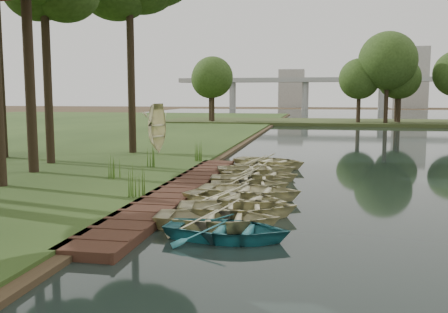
% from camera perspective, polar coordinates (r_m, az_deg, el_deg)
% --- Properties ---
extents(ground, '(300.00, 300.00, 0.00)m').
position_cam_1_polar(ground, '(18.67, -0.44, -4.60)').
color(ground, '#3D2F1D').
extents(boardwalk, '(1.60, 16.00, 0.30)m').
position_cam_1_polar(boardwalk, '(19.01, -5.19, -3.96)').
color(boardwalk, '#382015').
rests_on(boardwalk, ground).
extents(peninsula, '(50.00, 14.00, 0.45)m').
position_cam_1_polar(peninsula, '(68.19, 14.44, 3.79)').
color(peninsula, '#34401C').
rests_on(peninsula, ground).
extents(far_trees, '(45.60, 5.60, 8.80)m').
position_cam_1_polar(far_trees, '(68.01, 11.76, 9.08)').
color(far_trees, black).
rests_on(far_trees, peninsula).
extents(bridge, '(95.90, 4.00, 8.60)m').
position_cam_1_polar(bridge, '(138.27, 14.45, 8.13)').
color(bridge, '#A5A5A0').
rests_on(bridge, ground).
extents(building_a, '(10.00, 8.00, 18.00)m').
position_cam_1_polar(building_a, '(160.24, 20.39, 8.41)').
color(building_a, '#A5A5A0').
rests_on(building_a, ground).
extents(building_b, '(8.00, 8.00, 12.00)m').
position_cam_1_polar(building_b, '(163.19, 7.73, 7.69)').
color(building_b, '#A5A5A0').
rests_on(building_b, ground).
extents(rowboat_0, '(3.47, 2.62, 0.68)m').
position_cam_1_polar(rowboat_0, '(12.97, 0.40, -8.02)').
color(rowboat_0, teal).
rests_on(rowboat_0, water).
extents(rowboat_1, '(3.68, 2.74, 0.73)m').
position_cam_1_polar(rowboat_1, '(14.04, -0.73, -6.75)').
color(rowboat_1, beige).
rests_on(rowboat_1, water).
extents(rowboat_2, '(4.01, 3.14, 0.76)m').
position_cam_1_polar(rowboat_2, '(15.29, 1.59, -5.56)').
color(rowboat_2, beige).
rests_on(rowboat_2, water).
extents(rowboat_3, '(4.43, 3.83, 0.77)m').
position_cam_1_polar(rowboat_3, '(16.59, 1.35, -4.54)').
color(rowboat_3, beige).
rests_on(rowboat_3, water).
extents(rowboat_4, '(3.93, 2.96, 0.77)m').
position_cam_1_polar(rowboat_4, '(17.92, 2.97, -3.69)').
color(rowboat_4, beige).
rests_on(rowboat_4, water).
extents(rowboat_5, '(3.39, 2.65, 0.64)m').
position_cam_1_polar(rowboat_5, '(19.54, 3.00, -2.99)').
color(rowboat_5, beige).
rests_on(rowboat_5, water).
extents(rowboat_6, '(3.59, 2.75, 0.69)m').
position_cam_1_polar(rowboat_6, '(20.73, 3.09, -2.33)').
color(rowboat_6, beige).
rests_on(rowboat_6, water).
extents(rowboat_7, '(3.66, 2.84, 0.70)m').
position_cam_1_polar(rowboat_7, '(21.92, 4.14, -1.83)').
color(rowboat_7, beige).
rests_on(rowboat_7, water).
extents(rowboat_8, '(4.17, 3.39, 0.76)m').
position_cam_1_polar(rowboat_8, '(23.18, 3.77, -1.27)').
color(rowboat_8, beige).
rests_on(rowboat_8, water).
extents(rowboat_9, '(3.78, 3.30, 0.65)m').
position_cam_1_polar(rowboat_9, '(24.83, 4.82, -0.85)').
color(rowboat_9, beige).
rests_on(rowboat_9, water).
extents(rowboat_10, '(4.51, 3.86, 0.79)m').
position_cam_1_polar(rowboat_10, '(25.87, 5.25, -0.39)').
color(rowboat_10, beige).
rests_on(rowboat_10, water).
extents(stored_rowboat, '(3.56, 3.08, 0.62)m').
position_cam_1_polar(stored_rowboat, '(30.09, -7.56, 0.93)').
color(stored_rowboat, beige).
rests_on(stored_rowboat, bank).
extents(reeds_0, '(0.60, 0.60, 1.06)m').
position_cam_1_polar(reeds_0, '(17.45, -10.05, -2.74)').
color(reeds_0, '#3F661E').
rests_on(reeds_0, bank).
extents(reeds_1, '(0.60, 0.60, 0.92)m').
position_cam_1_polar(reeds_1, '(21.39, -12.50, -1.21)').
color(reeds_1, '#3F661E').
rests_on(reeds_1, bank).
extents(reeds_2, '(0.60, 0.60, 1.10)m').
position_cam_1_polar(reeds_2, '(24.34, -8.37, 0.06)').
color(reeds_2, '#3F661E').
rests_on(reeds_2, bank).
extents(reeds_3, '(0.60, 0.60, 1.10)m').
position_cam_1_polar(reeds_3, '(26.49, -2.90, 0.68)').
color(reeds_3, '#3F661E').
rests_on(reeds_3, bank).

